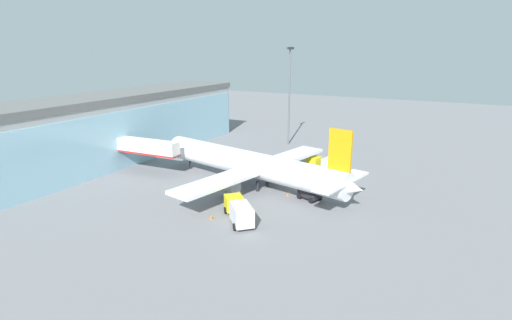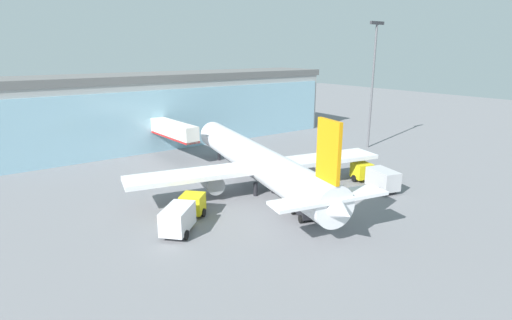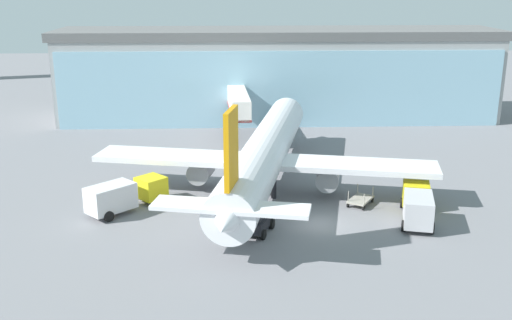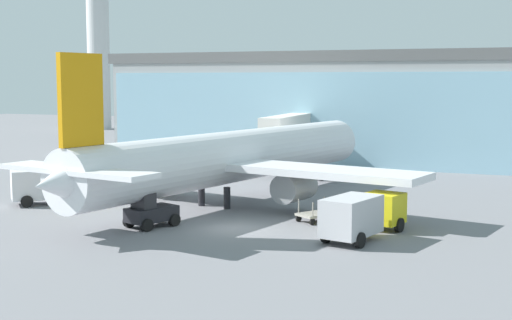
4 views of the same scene
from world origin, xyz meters
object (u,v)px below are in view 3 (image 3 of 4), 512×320
fuel_truck (417,204)px  baggage_cart (360,199)px  jet_bridge (238,102)px  safety_cone_nose (251,213)px  airplane (265,154)px  pushback_tug (256,221)px  catering_truck (124,195)px  safety_cone_wingtip (120,194)px

fuel_truck → baggage_cart: fuel_truck is taller
jet_bridge → safety_cone_nose: bearing=178.7°
jet_bridge → fuel_truck: bearing=-156.1°
airplane → pushback_tug: 10.45m
fuel_truck → pushback_tug: bearing=112.3°
catering_truck → safety_cone_nose: catering_truck is taller
jet_bridge → safety_cone_wingtip: (-11.38, -21.65, -4.18)m
airplane → fuel_truck: size_ratio=4.90×
jet_bridge → safety_cone_wingtip: 24.82m
pushback_tug → jet_bridge: bearing=23.0°
safety_cone_nose → safety_cone_wingtip: bearing=155.6°
catering_truck → baggage_cart: (20.65, 0.33, -0.97)m
safety_cone_wingtip → airplane: bearing=5.5°
catering_truck → fuel_truck: (24.48, -3.56, 0.00)m
jet_bridge → baggage_cart: (10.30, -24.78, -3.95)m
safety_cone_nose → baggage_cart: bearing=13.0°
airplane → catering_truck: 13.42m
safety_cone_wingtip → jet_bridge: bearing=62.3°
airplane → pushback_tug: airplane is taller
pushback_tug → safety_cone_wingtip: pushback_tug is taller
airplane → safety_cone_wingtip: airplane is taller
baggage_cart → fuel_truck: bearing=77.6°
jet_bridge → fuel_truck: 32.11m
fuel_truck → safety_cone_wingtip: (-25.51, 7.02, -1.19)m
catering_truck → safety_cone_wingtip: bearing=63.1°
jet_bridge → pushback_tug: jet_bridge is taller
fuel_truck → pushback_tug: (-13.40, -1.75, -0.49)m
safety_cone_nose → catering_truck: bearing=170.0°
pushback_tug → safety_cone_nose: bearing=25.3°
catering_truck → airplane: bearing=-22.5°
fuel_truck → safety_cone_nose: size_ratio=13.85×
fuel_truck → pushback_tug: fuel_truck is taller
catering_truck → safety_cone_nose: (10.87, -1.93, -1.19)m
airplane → pushback_tug: size_ratio=10.26×
safety_cone_nose → pushback_tug: bearing=-86.4°
jet_bridge → pushback_tug: (0.73, -30.43, -3.48)m
fuel_truck → safety_cone_nose: (-13.61, 1.64, -1.19)m
jet_bridge → fuel_truck: size_ratio=1.87×
catering_truck → safety_cone_wingtip: 3.80m
jet_bridge → safety_cone_nose: 27.36m
catering_truck → baggage_cart: size_ratio=2.12×
catering_truck → baggage_cart: 20.68m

